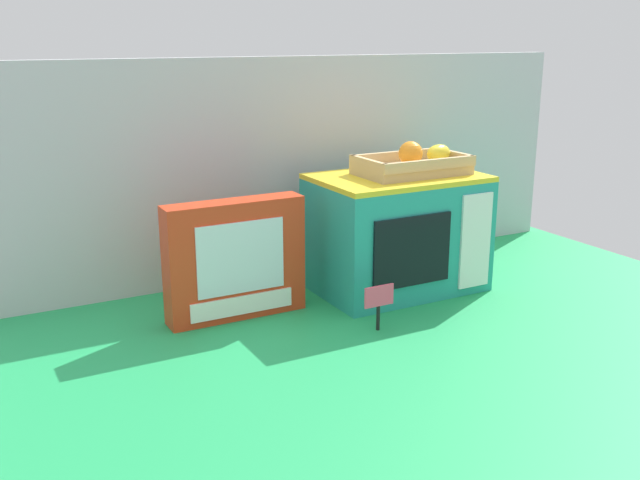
% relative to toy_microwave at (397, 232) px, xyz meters
% --- Properties ---
extents(ground_plane, '(1.70, 1.70, 0.00)m').
position_rel_toy_microwave_xyz_m(ground_plane, '(-0.13, -0.00, -0.14)').
color(ground_plane, '#219E54').
rests_on(ground_plane, ground).
extents(display_back_panel, '(1.61, 0.03, 0.55)m').
position_rel_toy_microwave_xyz_m(display_back_panel, '(-0.13, 0.26, 0.14)').
color(display_back_panel, '#B7BABF').
rests_on(display_back_panel, ground).
extents(toy_microwave, '(0.40, 0.27, 0.28)m').
position_rel_toy_microwave_xyz_m(toy_microwave, '(0.00, 0.00, 0.00)').
color(toy_microwave, teal).
rests_on(toy_microwave, ground).
extents(food_groups_crate, '(0.26, 0.15, 0.08)m').
position_rel_toy_microwave_xyz_m(food_groups_crate, '(0.04, -0.01, 0.17)').
color(food_groups_crate, tan).
rests_on(food_groups_crate, toy_microwave).
extents(cookie_set_box, '(0.31, 0.07, 0.26)m').
position_rel_toy_microwave_xyz_m(cookie_set_box, '(-0.42, 0.01, -0.01)').
color(cookie_set_box, red).
rests_on(cookie_set_box, ground).
extents(price_sign, '(0.07, 0.01, 0.10)m').
position_rel_toy_microwave_xyz_m(price_sign, '(-0.18, -0.21, -0.07)').
color(price_sign, black).
rests_on(price_sign, ground).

